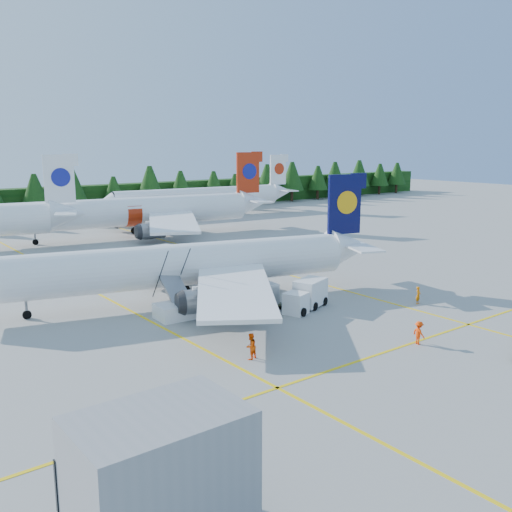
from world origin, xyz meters
TOP-DOWN VIEW (x-y plane):
  - ground at (0.00, 0.00)m, footprint 320.00×320.00m
  - taxi_stripe_a at (-14.00, 20.00)m, footprint 0.25×120.00m
  - taxi_stripe_b at (6.00, 20.00)m, footprint 0.25×120.00m
  - taxi_stripe_cross at (0.00, -6.00)m, footprint 80.00×0.25m
  - treeline_hedge at (0.00, 82.00)m, footprint 220.00×4.00m
  - terminal_building at (-26.00, -14.00)m, footprint 6.00×4.00m
  - airliner_navy at (-10.35, 14.28)m, footprint 38.16×31.00m
  - airliner_red at (2.90, 50.92)m, footprint 44.15×36.06m
  - airliner_far_right at (24.50, 66.63)m, footprint 41.13×7.76m
  - airstairs at (-11.08, 10.19)m, footprint 4.91×6.67m
  - service_truck at (-1.49, 5.29)m, footprint 5.45×3.48m
  - uld_pair at (-5.83, 7.80)m, footprint 5.79×3.01m
  - crew_a at (7.78, 0.27)m, footprint 0.67×0.52m
  - crew_b at (-12.46, -1.30)m, footprint 1.03×0.90m
  - crew_c at (-1.00, -6.39)m, footprint 0.62×0.80m

SIDE VIEW (x-z plane):
  - ground at x=0.00m, z-range 0.00..0.00m
  - taxi_stripe_a at x=-14.00m, z-range 0.00..0.01m
  - taxi_stripe_b at x=6.00m, z-range 0.00..0.01m
  - taxi_stripe_cross at x=0.00m, z-range 0.00..0.01m
  - crew_a at x=7.78m, z-range 0.00..1.61m
  - crew_c at x=-1.00m, z-range 0.00..1.72m
  - crew_b at x=-12.46m, z-range 0.00..1.82m
  - airstairs at x=-11.08m, z-range -1.22..3.11m
  - service_truck at x=-1.49m, z-range -0.01..2.46m
  - uld_pair at x=-5.83m, z-range 0.34..2.26m
  - terminal_building at x=-26.00m, z-range 0.00..5.20m
  - treeline_hedge at x=0.00m, z-range 0.00..6.00m
  - airliner_navy at x=-10.35m, z-range -2.26..9.06m
  - airliner_far_right at x=24.50m, z-range -2.23..9.73m
  - airliner_red at x=2.90m, z-range -2.57..10.33m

